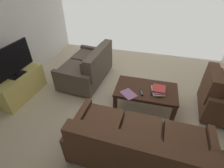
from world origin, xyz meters
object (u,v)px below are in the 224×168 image
sofa_main (138,146)px  book_stack (158,90)px  tv_stand (21,86)px  flat_tv (11,61)px  loveseat_near (88,67)px  coffee_table (146,92)px  tv_remote (141,93)px  loose_magazine (129,94)px  armchair_side (223,98)px

sofa_main → book_stack: sofa_main is taller
tv_stand → flat_tv: bearing=-143.6°
flat_tv → sofa_main: bearing=161.4°
sofa_main → loveseat_near: sofa_main is taller
coffee_table → tv_stand: size_ratio=1.06×
coffee_table → tv_remote: bearing=61.9°
sofa_main → loveseat_near: size_ratio=1.36×
coffee_table → loose_magazine: (0.30, 0.23, 0.07)m
loveseat_near → flat_tv: flat_tv is taller
loveseat_near → tv_stand: 1.49m
book_stack → tv_remote: (0.30, 0.10, -0.04)m
tv_remote → loose_magazine: bearing=20.5°
tv_remote → loose_magazine: (0.22, 0.08, -0.01)m
flat_tv → tv_remote: (-2.49, -0.18, -0.41)m
tv_stand → armchair_side: size_ratio=1.15×
coffee_table → loose_magazine: size_ratio=4.16×
armchair_side → tv_remote: 1.52m
coffee_table → book_stack: bearing=168.2°
flat_tv → tv_remote: 2.53m
sofa_main → loose_magazine: bearing=-72.3°
coffee_table → flat_tv: 2.64m
coffee_table → armchair_side: 1.41m
tv_remote → loose_magazine: tv_remote is taller
tv_remote → tv_stand: bearing=4.2°
loveseat_near → coffee_table: loveseat_near is taller
coffee_table → flat_tv: size_ratio=1.21×
tv_stand → book_stack: (-2.79, -0.28, 0.22)m
loveseat_near → armchair_side: bearing=171.4°
sofa_main → loveseat_near: (1.42, -1.80, -0.00)m
sofa_main → tv_remote: bearing=-85.5°
coffee_table → book_stack: (-0.22, 0.05, 0.11)m
coffee_table → armchair_side: (-1.40, -0.18, -0.01)m
loose_magazine → book_stack: bearing=-28.4°
sofa_main → coffee_table: 1.19m
tv_stand → flat_tv: 0.59m
armchair_side → book_stack: armchair_side is taller
tv_stand → tv_remote: (-2.49, -0.18, 0.18)m
flat_tv → book_stack: (-2.79, -0.28, -0.38)m
loose_magazine → loveseat_near: bearing=95.1°
armchair_side → sofa_main: bearing=44.5°
loose_magazine → tv_remote: bearing=-27.5°
book_stack → tv_remote: size_ratio=1.99×
armchair_side → loose_magazine: size_ratio=3.42×
book_stack → tv_remote: book_stack is taller
book_stack → tv_remote: 0.32m
book_stack → flat_tv: bearing=5.8°
flat_tv → armchair_side: flat_tv is taller
tv_stand → armchair_side: 4.00m
sofa_main → flat_tv: (2.57, -0.87, 0.51)m
book_stack → tv_stand: bearing=5.8°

